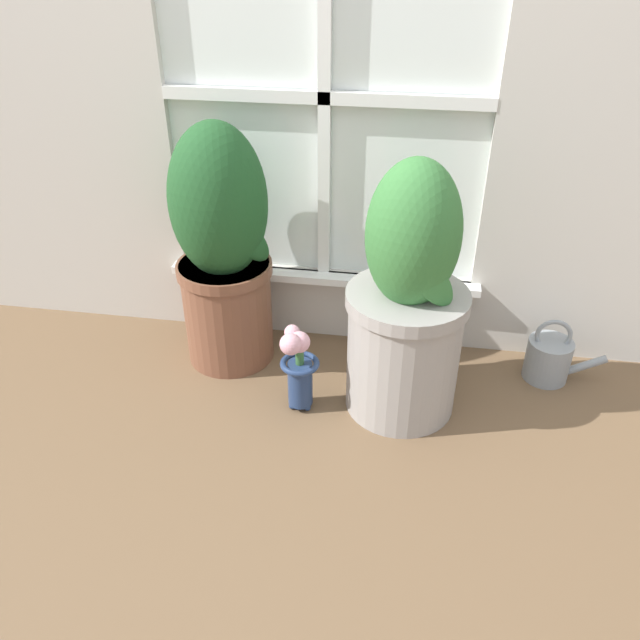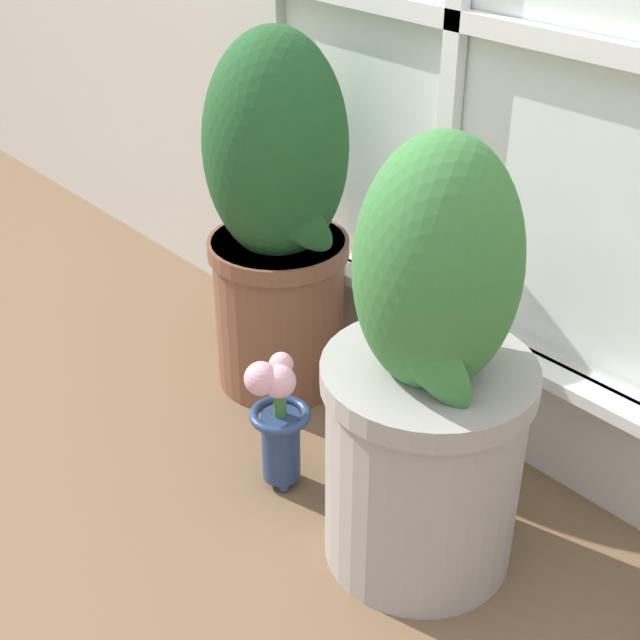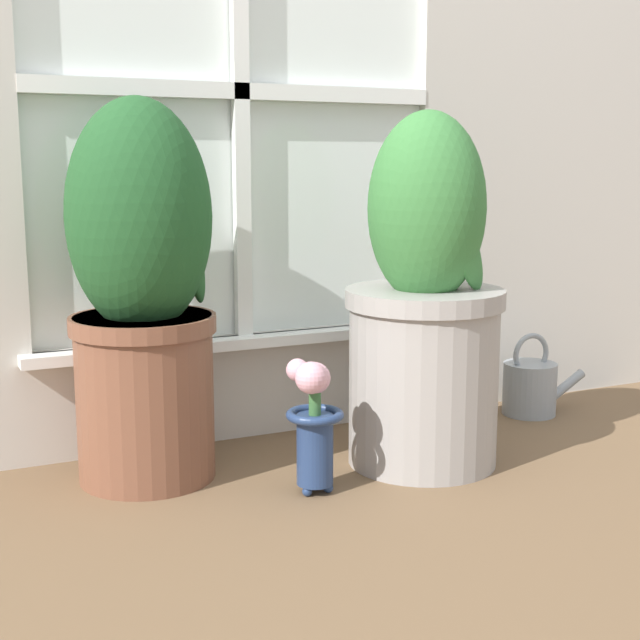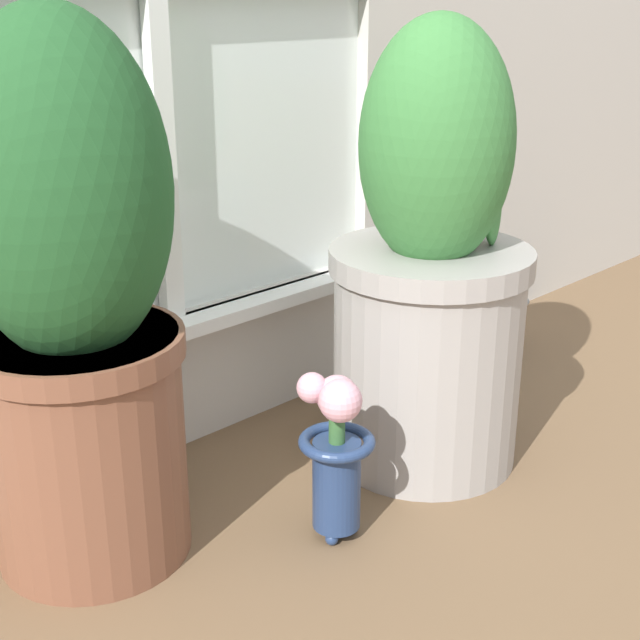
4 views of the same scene
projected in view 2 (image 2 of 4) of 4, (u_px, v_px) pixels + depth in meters
name	position (u px, v px, depth m)	size (l,w,h in m)	color
ground_plane	(223.00, 519.00, 1.61)	(10.00, 10.00, 0.00)	brown
potted_plant_left	(278.00, 219.00, 1.81)	(0.31, 0.30, 0.77)	brown
potted_plant_right	(428.00, 391.00, 1.38)	(0.34, 0.34, 0.75)	#9E9993
flower_vase	(278.00, 417.00, 1.62)	(0.11, 0.11, 0.27)	navy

